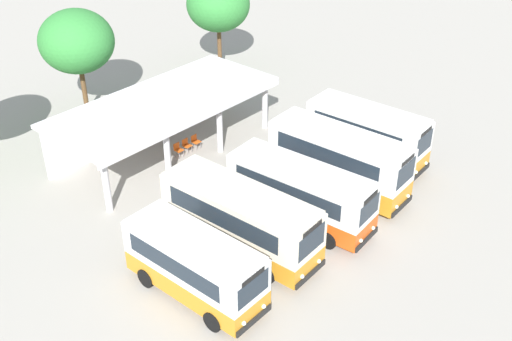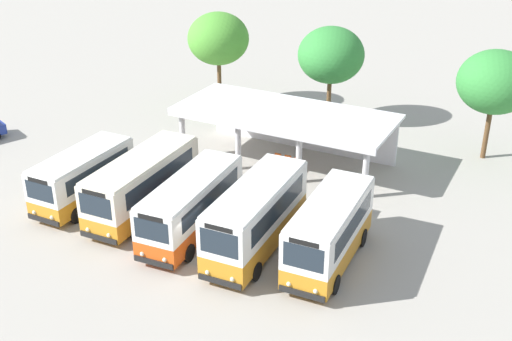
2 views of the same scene
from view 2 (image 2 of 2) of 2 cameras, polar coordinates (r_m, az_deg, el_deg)
The scene contains 13 objects.
ground_plane at distance 31.07m, azimuth -6.74°, elevation -7.70°, with size 180.00×180.00×0.00m, color #A39E93.
city_bus_nearest_orange at distance 36.08m, azimuth -15.37°, elevation -0.44°, with size 2.40×6.59×3.01m.
city_bus_second_in_row at distance 34.35m, azimuth -10.19°, elevation -1.05°, with size 2.67×8.09×3.21m.
city_bus_middle_cream at distance 31.97m, azimuth -5.84°, elevation -3.02°, with size 2.74×7.72×3.09m.
city_bus_fourth_amber at distance 30.43m, azimuth 0.03°, elevation -4.06°, with size 2.63×7.83×3.46m.
city_bus_fifth_blue at distance 29.65m, azimuth 6.66°, elevation -5.32°, with size 2.59×7.13×3.29m.
terminal_canopy at distance 40.02m, azimuth 3.01°, elevation 4.63°, with size 13.56×5.81×3.40m.
waiting_chair_end_by_column at distance 39.56m, azimuth 1.92°, elevation 1.06°, with size 0.45×0.45×0.86m.
waiting_chair_second_from_end at distance 39.31m, azimuth 2.83°, elevation 0.87°, with size 0.45×0.45×0.86m.
waiting_chair_middle_seat at distance 39.01m, azimuth 3.72°, elevation 0.64°, with size 0.45×0.45×0.86m.
roadside_tree_behind_canopy at distance 45.70m, azimuth 6.79°, elevation 10.31°, with size 4.73×4.73×7.04m.
roadside_tree_east_of_canopy at distance 41.85m, azimuth 20.80°, elevation 7.47°, with size 4.67×4.67×7.09m.
roadside_tree_west_of_canopy at distance 48.61m, azimuth -3.42°, elevation 11.79°, with size 4.65×4.65×7.35m.
Camera 2 is at (15.15, -21.13, 17.01)m, focal length 44.29 mm.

